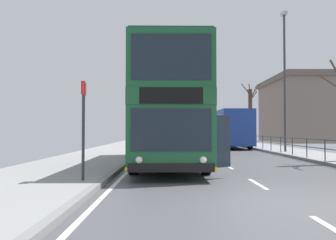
{
  "coord_description": "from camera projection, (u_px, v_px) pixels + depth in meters",
  "views": [
    {
      "loc": [
        -2.49,
        -7.5,
        1.48
      ],
      "look_at": [
        -2.48,
        6.74,
        1.9
      ],
      "focal_mm": 38.75,
      "sensor_mm": 36.0,
      "label": 1
    }
  ],
  "objects": [
    {
      "name": "ground",
      "position": [
        254.0,
        201.0,
        7.46
      ],
      "size": [
        15.8,
        140.0,
        0.2
      ],
      "color": "#4D4D52"
    },
    {
      "name": "double_decker_bus_main",
      "position": [
        168.0,
        110.0,
        15.34
      ],
      "size": [
        3.38,
        10.73,
        4.47
      ],
      "color": "#19512D",
      "rests_on": "ground"
    },
    {
      "name": "background_bus_far_lane",
      "position": [
        228.0,
        128.0,
        31.27
      ],
      "size": [
        2.71,
        9.34,
        3.13
      ],
      "color": "navy",
      "rests_on": "ground"
    },
    {
      "name": "pedestrian_railing_far_kerb",
      "position": [
        299.0,
        143.0,
        19.14
      ],
      "size": [
        0.05,
        23.11,
        0.97
      ],
      "color": "#2D3338",
      "rests_on": "ground"
    },
    {
      "name": "bus_stop_sign_near",
      "position": [
        83.0,
        119.0,
        9.83
      ],
      "size": [
        0.08,
        0.44,
        2.69
      ],
      "color": "#2D2D33",
      "rests_on": "ground"
    },
    {
      "name": "street_lamp_far_side",
      "position": [
        284.0,
        72.0,
        23.28
      ],
      "size": [
        0.28,
        0.6,
        9.0
      ],
      "color": "#38383D",
      "rests_on": "ground"
    },
    {
      "name": "bare_tree_far_01",
      "position": [
        250.0,
        114.0,
        38.75
      ],
      "size": [
        1.65,
        2.78,
        6.49
      ],
      "color": "#423328",
      "rests_on": "ground"
    },
    {
      "name": "background_building_00",
      "position": [
        319.0,
        110.0,
        48.0
      ],
      "size": [
        13.25,
        14.38,
        8.46
      ],
      "color": "slate",
      "rests_on": "ground"
    }
  ]
}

